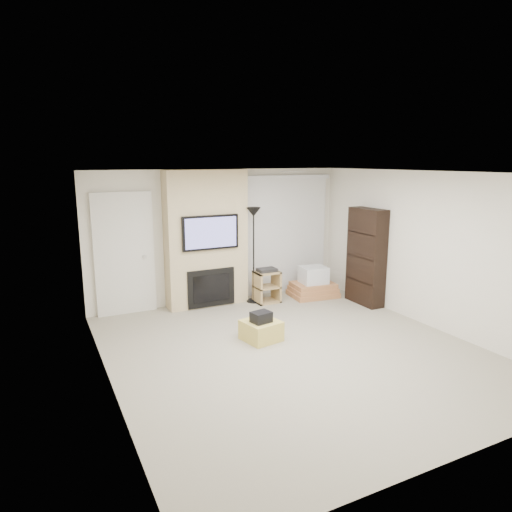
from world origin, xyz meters
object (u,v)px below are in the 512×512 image
box_stack (313,285)px  bookshelf (366,257)px  ottoman (261,330)px  floor_lamp (254,228)px  av_stand (267,284)px

box_stack → bookshelf: (0.62, -0.81, 0.67)m
ottoman → bookshelf: (2.58, 0.75, 0.75)m
floor_lamp → bookshelf: floor_lamp is taller
floor_lamp → box_stack: size_ratio=1.88×
av_stand → box_stack: 1.01m
floor_lamp → box_stack: (1.22, -0.20, -1.20)m
floor_lamp → av_stand: size_ratio=2.74×
floor_lamp → av_stand: 1.11m
box_stack → av_stand: bearing=176.0°
av_stand → bookshelf: bookshelf is taller
ottoman → box_stack: (1.96, 1.56, 0.08)m
floor_lamp → bookshelf: size_ratio=1.01×
ottoman → av_stand: (0.95, 1.63, 0.20)m
ottoman → av_stand: 1.90m
bookshelf → av_stand: bearing=151.6°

